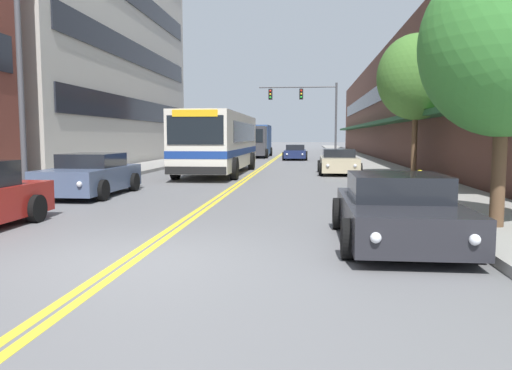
{
  "coord_description": "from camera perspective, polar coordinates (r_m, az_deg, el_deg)",
  "views": [
    {
      "loc": [
        2.74,
        -7.43,
        1.92
      ],
      "look_at": [
        0.05,
        18.73,
        -0.65
      ],
      "focal_mm": 35.0,
      "sensor_mm": 36.0,
      "label": 1
    }
  ],
  "objects": [
    {
      "name": "car_dark_grey_parked_left_mid",
      "position": [
        39.95,
        -4.28,
        3.67
      ],
      "size": [
        1.97,
        4.73,
        1.27
      ],
      "color": "#38383D",
      "rests_on": "ground_plane"
    },
    {
      "name": "street_tree_right_near",
      "position": [
        10.81,
        26.53,
        14.1
      ],
      "size": [
        3.16,
        3.16,
        5.2
      ],
      "color": "brown",
      "rests_on": "sidewalk_right"
    },
    {
      "name": "street_lamp_left_near",
      "position": [
        15.75,
        -24.38,
        15.35
      ],
      "size": [
        2.51,
        0.28,
        7.9
      ],
      "color": "#47474C",
      "rests_on": "ground_plane"
    },
    {
      "name": "city_bus",
      "position": [
        26.0,
        -4.17,
        5.14
      ],
      "size": [
        2.96,
        11.27,
        3.04
      ],
      "color": "silver",
      "rests_on": "ground_plane"
    },
    {
      "name": "car_beige_parked_right_mid",
      "position": [
        25.85,
        9.42,
        2.6
      ],
      "size": [
        2.08,
        4.33,
        1.28
      ],
      "color": "#BCAD89",
      "rests_on": "ground_plane"
    },
    {
      "name": "sidewalk_left",
      "position": [
        45.51,
        -6.43,
        3.25
      ],
      "size": [
        2.87,
        106.0,
        0.17
      ],
      "color": "gray",
      "rests_on": "ground_plane"
    },
    {
      "name": "sidewalk_right",
      "position": [
        44.67,
        11.26,
        3.13
      ],
      "size": [
        2.87,
        106.0,
        0.17
      ],
      "color": "gray",
      "rests_on": "ground_plane"
    },
    {
      "name": "box_truck",
      "position": [
        46.29,
        -0.03,
        5.15
      ],
      "size": [
        2.68,
        7.43,
        2.95
      ],
      "color": "#38383D",
      "rests_on": "ground_plane"
    },
    {
      "name": "traffic_signal_mast",
      "position": [
        44.2,
        6.11,
        9.14
      ],
      "size": [
        6.81,
        0.38,
        6.53
      ],
      "color": "#47474C",
      "rests_on": "ground_plane"
    },
    {
      "name": "car_slate_blue_parked_left_far",
      "position": [
        17.14,
        -18.36,
        1.02
      ],
      "size": [
        2.17,
        4.52,
        1.36
      ],
      "color": "#475675",
      "rests_on": "ground_plane"
    },
    {
      "name": "car_charcoal_parked_right_foreground",
      "position": [
        9.36,
        15.85,
        -2.85
      ],
      "size": [
        2.17,
        4.3,
        1.24
      ],
      "color": "#232328",
      "rests_on": "ground_plane"
    },
    {
      "name": "fire_hydrant",
      "position": [
        15.0,
        18.18,
        0.12
      ],
      "size": [
        0.34,
        0.26,
        0.79
      ],
      "color": "yellow",
      "rests_on": "sidewalk_right"
    },
    {
      "name": "centre_line",
      "position": [
        44.56,
        2.33,
        3.12
      ],
      "size": [
        0.34,
        106.0,
        0.01
      ],
      "color": "yellow",
      "rests_on": "ground_plane"
    },
    {
      "name": "storefront_row_right",
      "position": [
        45.58,
        18.55,
        8.43
      ],
      "size": [
        9.1,
        68.0,
        8.82
      ],
      "color": "brown",
      "rests_on": "ground_plane"
    },
    {
      "name": "car_navy_moving_lead",
      "position": [
        41.1,
        4.52,
        3.72
      ],
      "size": [
        1.99,
        4.27,
        1.23
      ],
      "color": "#19234C",
      "rests_on": "ground_plane"
    },
    {
      "name": "ground_plane",
      "position": [
        44.56,
        2.33,
        3.12
      ],
      "size": [
        240.0,
        240.0,
        0.0
      ],
      "primitive_type": "plane",
      "color": "slate"
    },
    {
      "name": "street_tree_right_mid",
      "position": [
        22.95,
        17.84,
        11.64
      ],
      "size": [
        3.34,
        3.34,
        6.12
      ],
      "color": "brown",
      "rests_on": "sidewalk_right"
    },
    {
      "name": "office_tower_left",
      "position": [
        38.43,
        -22.45,
        18.92
      ],
      "size": [
        12.08,
        24.82,
        22.1
      ],
      "color": "#BCB7AD",
      "rests_on": "ground_plane"
    }
  ]
}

